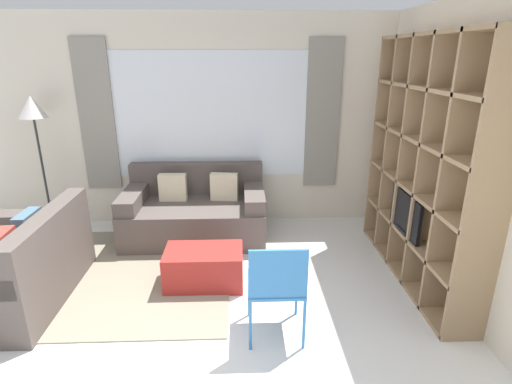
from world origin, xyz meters
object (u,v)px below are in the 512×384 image
Objects in this scene: couch_main at (196,212)px; ottoman at (204,267)px; couch_side at (16,268)px; folding_chair at (276,283)px; shelving_unit at (427,165)px; floor_lamp at (33,117)px.

couch_main is 1.18m from ottoman.
couch_main is at bearing 131.81° from couch_side.
couch_side is (-1.51, -1.35, 0.00)m from couch_main.
shelving_unit is at bearing -147.89° from folding_chair.
shelving_unit reaches higher than couch_side.
ottoman is at bearing -80.26° from couch_main.
folding_chair reaches higher than ottoman.
couch_side is 0.84× the size of floor_lamp.
ottoman is (-2.19, -0.12, -1.00)m from shelving_unit.
shelving_unit is at bearing 94.61° from couch_side.
shelving_unit is 2.74m from couch_main.
shelving_unit is 1.93m from folding_chair.
couch_main is 2.18m from folding_chair.
couch_main is 2.25m from floor_lamp.
floor_lamp is 2.01× the size of folding_chair.
couch_main is at bearing 156.45° from shelving_unit.
ottoman is 2.84m from floor_lamp.
folding_chair is (0.65, -0.84, 0.33)m from ottoman.
couch_side is at bearing -175.39° from shelving_unit.
ottoman is at bearing -52.46° from folding_chair.
shelving_unit is at bearing 3.15° from ottoman.
floor_lamp is (-2.10, 1.38, 1.30)m from ottoman.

